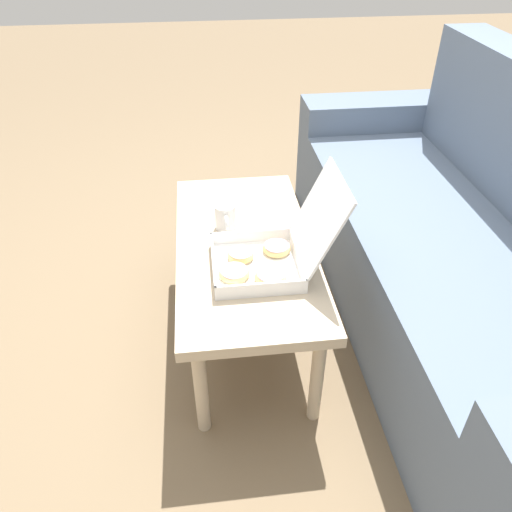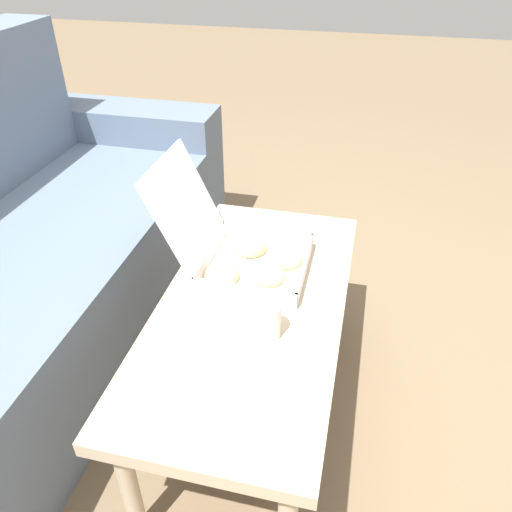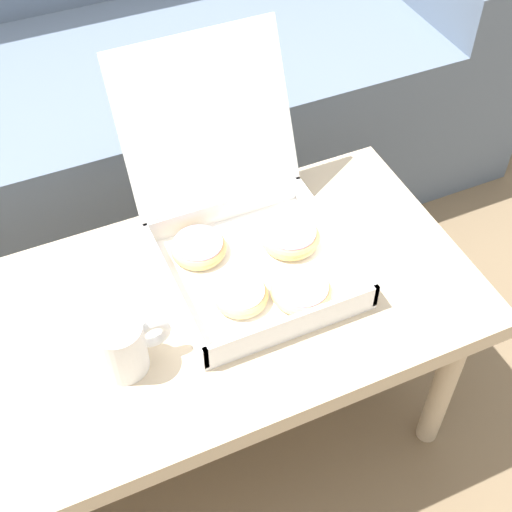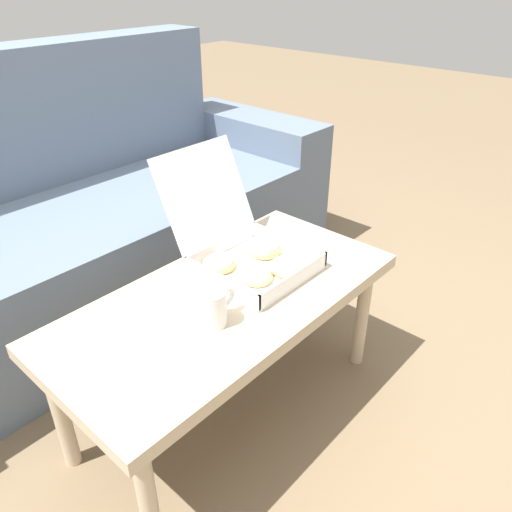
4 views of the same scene
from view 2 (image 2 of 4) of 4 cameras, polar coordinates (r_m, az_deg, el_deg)
The scene contains 4 objects.
ground_plane at distance 1.69m, azimuth -2.55°, elevation -16.29°, with size 12.00×12.00×0.00m, color #756047.
coffee_table at distance 1.40m, azimuth -0.45°, elevation -6.85°, with size 1.02×0.50×0.43m.
pastry_box at distance 1.47m, azimuth -1.68°, elevation 0.51°, with size 0.31×0.42×0.33m.
coffee_mug at distance 1.24m, azimuth 1.07°, elevation -7.22°, with size 0.12×0.08×0.10m.
Camera 2 is at (-1.01, -0.31, 1.32)m, focal length 35.00 mm.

